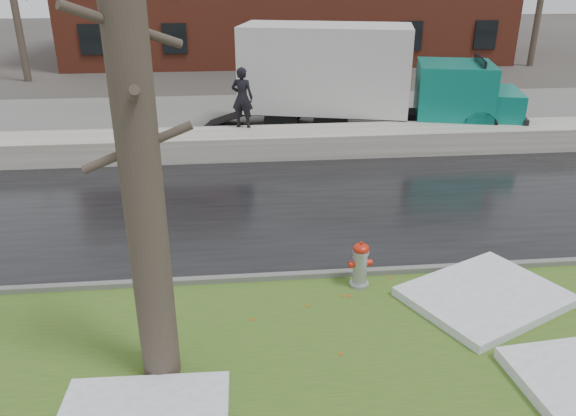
{
  "coord_description": "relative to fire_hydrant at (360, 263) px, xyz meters",
  "views": [
    {
      "loc": [
        -1.58,
        -8.19,
        5.52
      ],
      "look_at": [
        -0.56,
        2.13,
        1.0
      ],
      "focal_mm": 35.0,
      "sensor_mm": 36.0,
      "label": 1
    }
  ],
  "objects": [
    {
      "name": "curb",
      "position": [
        -0.62,
        0.39,
        -0.45
      ],
      "size": [
        60.0,
        0.15,
        0.14
      ],
      "primitive_type": "cube",
      "color": "slate",
      "rests_on": "ground"
    },
    {
      "name": "ground",
      "position": [
        -0.62,
        -0.61,
        -0.52
      ],
      "size": [
        120.0,
        120.0,
        0.0
      ],
      "primitive_type": "plane",
      "color": "#47423D",
      "rests_on": "ground"
    },
    {
      "name": "parking_lot",
      "position": [
        -0.62,
        12.39,
        -0.51
      ],
      "size": [
        60.0,
        9.0,
        0.03
      ],
      "primitive_type": "cube",
      "color": "slate",
      "rests_on": "ground"
    },
    {
      "name": "snowbank",
      "position": [
        -0.62,
        8.09,
        -0.15
      ],
      "size": [
        60.0,
        1.6,
        0.75
      ],
      "primitive_type": "cube",
      "color": "beige",
      "rests_on": "ground"
    },
    {
      "name": "verge",
      "position": [
        -0.62,
        -1.86,
        -0.5
      ],
      "size": [
        60.0,
        4.5,
        0.04
      ],
      "primitive_type": "cube",
      "color": "#37531B",
      "rests_on": "ground"
    },
    {
      "name": "snow_patch_near",
      "position": [
        2.12,
        -0.71,
        -0.4
      ],
      "size": [
        3.21,
        2.94,
        0.16
      ],
      "primitive_type": "cube",
      "rotation": [
        0.0,
        0.0,
        0.45
      ],
      "color": "white",
      "rests_on": "verge"
    },
    {
      "name": "box_truck",
      "position": [
        2.17,
        10.44,
        1.41
      ],
      "size": [
        11.07,
        4.75,
        3.66
      ],
      "rotation": [
        0.0,
        0.0,
        -0.25
      ],
      "color": "black",
      "rests_on": "ground"
    },
    {
      "name": "bg_tree_center",
      "position": [
        -6.62,
        25.39,
        2.81
      ],
      "size": [
        1.4,
        1.62,
        6.5
      ],
      "color": "brown",
      "rests_on": "ground"
    },
    {
      "name": "fire_hydrant",
      "position": [
        0.0,
        0.0,
        0.0
      ],
      "size": [
        0.45,
        0.39,
        0.91
      ],
      "rotation": [
        0.0,
        0.0,
        0.12
      ],
      "color": "#9FA1A7",
      "rests_on": "verge"
    },
    {
      "name": "bg_tree_left",
      "position": [
        -12.62,
        21.39,
        2.81
      ],
      "size": [
        1.4,
        1.62,
        6.5
      ],
      "color": "brown",
      "rests_on": "ground"
    },
    {
      "name": "worker",
      "position": [
        -1.9,
        8.69,
        1.17
      ],
      "size": [
        0.8,
        0.65,
        1.89
      ],
      "primitive_type": "imported",
      "rotation": [
        0.0,
        0.0,
        2.81
      ],
      "color": "black",
      "rests_on": "snowbank"
    },
    {
      "name": "road",
      "position": [
        -0.62,
        3.89,
        -0.51
      ],
      "size": [
        60.0,
        7.0,
        0.03
      ],
      "primitive_type": "cube",
      "color": "black",
      "rests_on": "ground"
    },
    {
      "name": "tree",
      "position": [
        -3.38,
        -2.06,
        2.86
      ],
      "size": [
        1.38,
        1.63,
        6.64
      ],
      "rotation": [
        0.0,
        0.0,
        -0.23
      ],
      "color": "brown",
      "rests_on": "verge"
    },
    {
      "name": "bg_tree_right",
      "position": [
        15.38,
        23.39,
        2.81
      ],
      "size": [
        1.4,
        1.62,
        6.5
      ],
      "color": "brown",
      "rests_on": "ground"
    }
  ]
}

